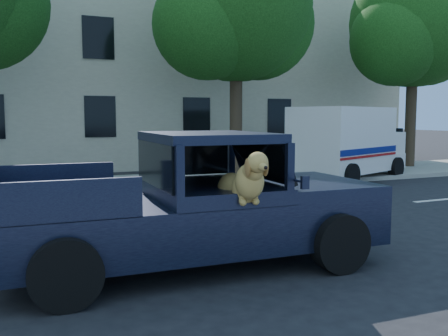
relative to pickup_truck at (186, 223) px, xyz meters
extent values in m
plane|color=black|center=(0.07, -0.53, -0.67)|extent=(120.00, 120.00, 0.00)
cube|color=gray|center=(0.07, 8.67, -0.59)|extent=(60.00, 4.00, 0.15)
cylinder|color=#332619|center=(5.07, 9.07, 1.53)|extent=(0.44, 0.44, 4.40)
sphere|color=black|center=(5.07, 9.07, 5.33)|extent=(5.20, 5.20, 5.20)
sphere|color=black|center=(3.87, 8.77, 4.53)|extent=(3.60, 3.60, 3.60)
sphere|color=black|center=(6.07, 9.37, 4.83)|extent=(4.00, 4.00, 4.00)
cylinder|color=#332619|center=(13.07, 9.07, 1.53)|extent=(0.44, 0.44, 4.40)
sphere|color=black|center=(13.07, 9.07, 5.33)|extent=(5.20, 5.20, 5.20)
sphere|color=black|center=(11.87, 8.77, 4.53)|extent=(3.60, 3.60, 3.60)
sphere|color=black|center=(14.07, 9.37, 4.83)|extent=(4.00, 4.00, 4.00)
cube|color=beige|center=(3.07, 15.97, 3.83)|extent=(26.00, 6.00, 9.00)
cube|color=black|center=(0.09, 0.02, 0.00)|extent=(5.60, 2.32, 0.70)
cube|color=black|center=(2.06, -0.05, 0.44)|extent=(1.67, 2.18, 0.17)
cube|color=black|center=(0.36, 0.01, 1.25)|extent=(1.72, 2.10, 0.13)
cube|color=black|center=(1.22, -0.02, 0.87)|extent=(0.33, 1.84, 0.60)
cube|color=black|center=(0.55, -0.47, 0.20)|extent=(0.60, 0.60, 0.40)
cube|color=black|center=(1.16, -1.35, 0.69)|extent=(0.11, 0.06, 0.17)
cube|color=silver|center=(8.56, 7.29, -0.07)|extent=(5.04, 3.67, 0.55)
cube|color=silver|center=(8.16, 7.12, 1.03)|extent=(4.23, 3.34, 1.64)
cube|color=silver|center=(10.23, 7.98, 0.59)|extent=(1.68, 2.25, 0.77)
cube|color=navy|center=(8.55, 6.15, 0.43)|extent=(3.45, 1.43, 0.20)
cube|color=#9E0F0F|center=(8.55, 6.15, 0.25)|extent=(3.45, 1.43, 0.08)
camera|label=1|loc=(-2.39, -6.78, 1.55)|focal=40.00mm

